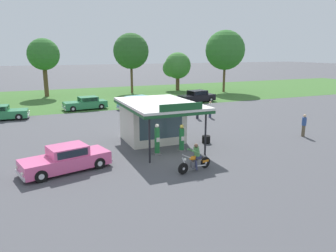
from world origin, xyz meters
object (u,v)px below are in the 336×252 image
(parked_car_back_row_far_right, at_px, (140,103))
(bystander_chatting_near_pumps, at_px, (197,111))
(parked_car_back_row_centre_left, at_px, (0,113))
(bystander_admiring_sedan, at_px, (210,109))
(featured_classic_sedan, at_px, (66,159))
(spare_tire_stack, at_px, (206,139))
(gas_pump_offside, at_px, (182,139))
(bystander_leaning_by_kiosk, at_px, (304,125))
(gas_pump_nearside, at_px, (157,140))
(motorcycle_with_rider, at_px, (195,160))
(parked_car_back_row_centre_right, at_px, (197,97))
(parked_car_back_row_left, at_px, (86,104))

(parked_car_back_row_far_right, xyz_separation_m, bystander_chatting_near_pumps, (3.45, -7.76, 0.10))
(parked_car_back_row_centre_left, xyz_separation_m, bystander_admiring_sedan, (19.45, -7.05, 0.22))
(featured_classic_sedan, xyz_separation_m, spare_tire_stack, (10.00, 1.84, -0.39))
(gas_pump_offside, distance_m, bystander_admiring_sedan, 11.74)
(bystander_chatting_near_pumps, relative_size, bystander_leaning_by_kiosk, 0.86)
(featured_classic_sedan, xyz_separation_m, parked_car_back_row_far_right, (10.10, 17.59, 0.05))
(featured_classic_sedan, relative_size, parked_car_back_row_far_right, 0.91)
(gas_pump_nearside, bearing_deg, bystander_admiring_sedan, 44.40)
(featured_classic_sedan, relative_size, bystander_admiring_sedan, 3.12)
(motorcycle_with_rider, distance_m, parked_car_back_row_far_right, 20.72)
(bystander_chatting_near_pumps, relative_size, spare_tire_stack, 2.54)
(motorcycle_with_rider, distance_m, bystander_leaning_by_kiosk, 11.82)
(motorcycle_with_rider, height_order, spare_tire_stack, motorcycle_with_rider)
(spare_tire_stack, bearing_deg, bystander_leaning_by_kiosk, -9.68)
(parked_car_back_row_far_right, bearing_deg, gas_pump_nearside, -104.50)
(gas_pump_nearside, height_order, gas_pump_offside, gas_pump_nearside)
(parked_car_back_row_centre_right, xyz_separation_m, parked_car_back_row_far_right, (-8.40, -1.71, -0.01))
(parked_car_back_row_left, xyz_separation_m, bystander_admiring_sedan, (10.83, -9.69, 0.20))
(gas_pump_offside, relative_size, bystander_admiring_sedan, 1.09)
(gas_pump_offside, xyz_separation_m, spare_tire_stack, (2.49, 1.06, -0.56))
(motorcycle_with_rider, xyz_separation_m, spare_tire_stack, (3.37, 4.68, -0.38))
(featured_classic_sedan, bearing_deg, parked_car_back_row_centre_left, 104.78)
(parked_car_back_row_far_right, distance_m, spare_tire_stack, 15.76)
(bystander_admiring_sedan, xyz_separation_m, spare_tire_stack, (-4.99, -7.99, -0.61))
(gas_pump_offside, xyz_separation_m, motorcycle_with_rider, (-0.88, -3.63, -0.18))
(featured_classic_sedan, bearing_deg, bystander_admiring_sedan, 33.24)
(featured_classic_sedan, bearing_deg, parked_car_back_row_far_right, 60.13)
(gas_pump_offside, relative_size, bystander_chatting_near_pumps, 1.20)
(motorcycle_with_rider, height_order, bystander_chatting_near_pumps, motorcycle_with_rider)
(parked_car_back_row_far_right, distance_m, bystander_leaning_by_kiosk, 18.83)
(motorcycle_with_rider, height_order, parked_car_back_row_centre_right, motorcycle_with_rider)
(parked_car_back_row_left, relative_size, spare_tire_stack, 8.55)
(gas_pump_offside, height_order, parked_car_back_row_centre_left, gas_pump_offside)
(bystander_leaning_by_kiosk, bearing_deg, bystander_chatting_near_pumps, 115.32)
(featured_classic_sedan, xyz_separation_m, bystander_chatting_near_pumps, (13.55, 9.83, 0.15))
(featured_classic_sedan, distance_m, bystander_leaning_by_kiosk, 17.98)
(parked_car_back_row_far_right, bearing_deg, parked_car_back_row_centre_left, -177.22)
(gas_pump_offside, height_order, motorcycle_with_rider, gas_pump_offside)
(motorcycle_with_rider, bearing_deg, parked_car_back_row_left, 96.31)
(parked_car_back_row_centre_right, relative_size, bystander_leaning_by_kiosk, 3.09)
(gas_pump_offside, relative_size, motorcycle_with_rider, 0.81)
(featured_classic_sedan, relative_size, spare_tire_stack, 8.68)
(featured_classic_sedan, xyz_separation_m, parked_car_back_row_left, (4.16, 19.52, 0.02))
(bystander_chatting_near_pumps, bearing_deg, bystander_admiring_sedan, 0.06)
(bystander_chatting_near_pumps, distance_m, spare_tire_stack, 8.76)
(parked_car_back_row_left, relative_size, parked_car_back_row_centre_left, 1.00)
(bystander_chatting_near_pumps, bearing_deg, parked_car_back_row_far_right, 113.94)
(spare_tire_stack, bearing_deg, parked_car_back_row_centre_left, 133.86)
(parked_car_back_row_centre_right, height_order, spare_tire_stack, parked_car_back_row_centre_right)
(gas_pump_nearside, xyz_separation_m, bystander_leaning_by_kiosk, (12.22, -0.30, 0.01))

